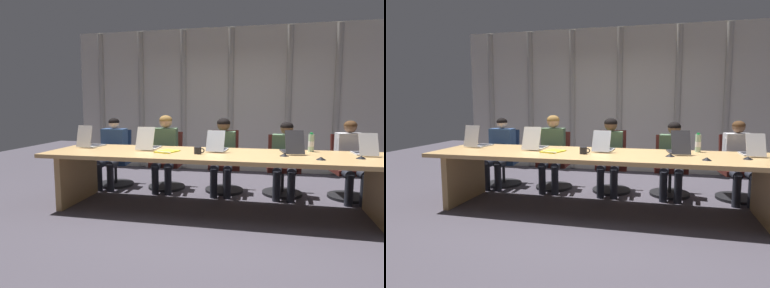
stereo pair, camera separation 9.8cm
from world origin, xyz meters
The scene contains 24 objects.
ground_plane centered at (0.00, 0.00, 0.00)m, with size 13.58×13.58×0.00m, color #47424C.
conference_table centered at (0.00, 0.00, 0.62)m, with size 4.41×1.13×0.76m.
curtain_backdrop centered at (0.00, 2.70, 1.45)m, with size 6.79×0.17×2.90m.
laptop_left_end centered at (-1.86, 0.22, 0.82)m, with size 0.29×0.43×0.32m.
laptop_left_mid centered at (-0.95, 0.19, 0.82)m, with size 0.25×0.48×0.32m.
laptop_center centered at (0.01, 0.22, 0.81)m, with size 0.26×0.44×0.28m.
laptop_right_mid centered at (0.97, 0.22, 0.81)m, with size 0.29×0.48×0.30m.
laptop_right_end centered at (1.84, 0.25, 0.81)m, with size 0.23×0.41×0.28m.
office_chair_left_end centered at (-1.85, 1.03, 0.35)m, with size 0.60×0.60×0.93m.
office_chair_left_mid centered at (-0.94, 1.03, 0.34)m, with size 0.60×0.60×0.92m.
office_chair_center centered at (0.01, 1.03, 0.35)m, with size 0.60×0.60×0.96m.
office_chair_right_mid centered at (0.91, 1.03, 0.34)m, with size 0.60×0.60×0.90m.
office_chair_right_end centered at (1.86, 1.03, 0.35)m, with size 0.60×0.60×0.93m.
person_left_end centered at (-1.84, 0.87, 0.64)m, with size 0.40×0.55×1.15m.
person_left_mid centered at (-0.93, 0.88, 0.68)m, with size 0.42×0.57×1.20m.
person_center centered at (0.00, 0.88, 0.67)m, with size 0.39×0.56×1.17m.
person_right_mid centered at (0.94, 0.87, 0.63)m, with size 0.45×0.57×1.12m.
person_right_end centered at (1.84, 0.87, 0.64)m, with size 0.41×0.57×1.15m.
water_bottle_primary centered at (1.23, 0.41, 0.87)m, with size 0.08×0.08×0.25m.
coffee_mug_near centered at (-0.19, -0.10, 0.80)m, with size 0.14×0.09×0.09m.
conference_mic_left_side centered at (0.87, -0.06, 0.77)m, with size 0.11×0.11×0.04m, color black.
conference_mic_middle centered at (1.26, -0.24, 0.77)m, with size 0.11×0.11×0.04m, color black.
conference_mic_right_side centered at (1.72, -0.06, 0.77)m, with size 0.11×0.11×0.04m, color black.
spiral_notepad centered at (-0.62, -0.03, 0.76)m, with size 0.31×0.36×0.03m.
Camera 2 is at (0.73, -4.16, 1.40)m, focal length 31.18 mm.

